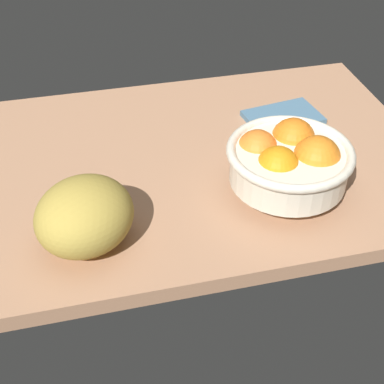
{
  "coord_description": "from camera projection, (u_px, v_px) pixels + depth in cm",
  "views": [
    {
      "loc": [
        24.08,
        84.02,
        62.57
      ],
      "look_at": [
        7.84,
        15.77,
        5.0
      ],
      "focal_mm": 52.07,
      "sensor_mm": 36.0,
      "label": 1
    }
  ],
  "objects": [
    {
      "name": "napkin_folded",
      "position": [
        283.0,
        117.0,
        1.17
      ],
      "size": [
        16.55,
        12.03,
        1.17
      ],
      "primitive_type": "cube",
      "rotation": [
        0.0,
        0.0,
        0.15
      ],
      "color": "slate",
      "rests_on": "ground"
    },
    {
      "name": "ground_plane",
      "position": [
        212.0,
        162.0,
        1.08
      ],
      "size": [
        82.69,
        61.43,
        3.0
      ],
      "primitive_type": "cube",
      "color": "tan"
    },
    {
      "name": "fruit_bowl",
      "position": [
        289.0,
        160.0,
        0.95
      ],
      "size": [
        21.71,
        21.71,
        11.47
      ],
      "color": "silver",
      "rests_on": "ground"
    },
    {
      "name": "bread_loaf",
      "position": [
        85.0,
        216.0,
        0.86
      ],
      "size": [
        21.8,
        21.9,
        11.01
      ],
      "primitive_type": "ellipsoid",
      "rotation": [
        0.0,
        0.0,
        3.98
      ],
      "color": "#B3983F",
      "rests_on": "ground"
    }
  ]
}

